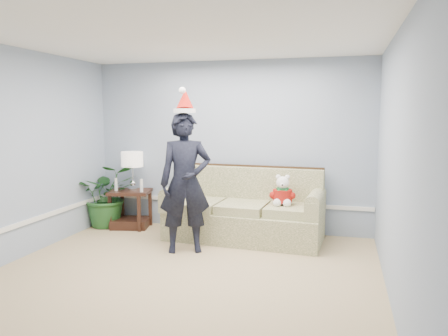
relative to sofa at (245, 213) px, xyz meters
name	(u,v)px	position (x,y,z in m)	size (l,w,h in m)	color
room_shell	(170,163)	(-0.36, -2.03, 0.97)	(4.54, 5.04, 2.74)	tan
wainscot_trim	(125,215)	(-1.54, -0.85, 0.07)	(4.49, 4.99, 0.06)	white
sofa	(245,213)	(0.00, 0.00, 0.00)	(2.33, 1.10, 1.07)	#4A5B2B
side_table	(131,213)	(-1.96, 0.12, -0.14)	(0.74, 0.67, 0.62)	#391D14
table_lamp	(132,161)	(-1.93, 0.17, 0.72)	(0.35, 0.35, 0.63)	silver
candle_pair	(129,185)	(-1.93, 0.03, 0.34)	(0.51, 0.05, 0.21)	silver
houseplant	(107,195)	(-2.36, 0.10, 0.15)	(0.94, 0.82, 1.05)	#205421
man	(185,183)	(-0.64, -0.83, 0.56)	(0.69, 0.45, 1.89)	black
santa_hat	(185,102)	(-0.64, -0.81, 1.64)	(0.36, 0.39, 0.34)	white
teddy_bear	(282,194)	(0.57, -0.11, 0.34)	(0.30, 0.33, 0.45)	white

